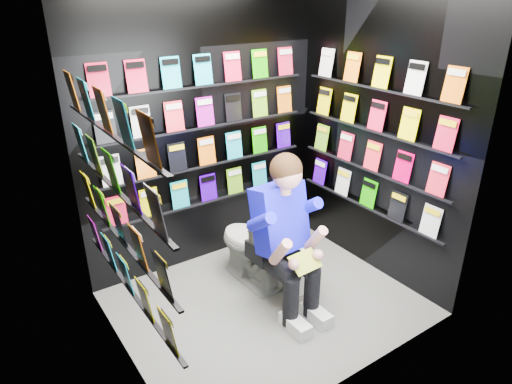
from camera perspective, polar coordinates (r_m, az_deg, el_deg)
floor at (r=4.07m, az=1.29°, el=-13.71°), size 2.40×2.40×0.00m
wall_back at (r=4.25m, az=-6.49°, el=7.54°), size 2.40×0.04×2.60m
wall_front at (r=2.76m, az=13.74°, el=-2.28°), size 2.40×0.04×2.60m
wall_left at (r=2.95m, az=-17.77°, el=-0.97°), size 0.04×2.00×2.60m
wall_right at (r=4.22m, az=14.92°, el=6.77°), size 0.04×2.00×2.60m
comics_back at (r=4.22m, az=-6.29°, el=7.51°), size 2.10×0.06×1.37m
comics_left at (r=2.96m, az=-17.23°, el=-0.75°), size 0.06×1.70×1.37m
comics_right at (r=4.20m, az=14.65°, el=6.78°), size 0.06×1.70×1.37m
toilet at (r=4.16m, az=-0.49°, el=-6.71°), size 0.45×0.77×0.73m
longbox at (r=4.25m, az=4.87°, el=-9.42°), size 0.34×0.47×0.31m
longbox_lid at (r=4.16m, az=4.95°, el=-7.44°), size 0.37×0.49×0.03m
reader at (r=3.68m, az=2.80°, el=-3.36°), size 0.61×0.86×1.53m
held_comic at (r=3.55m, az=6.16°, el=-8.66°), size 0.26×0.16×0.11m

